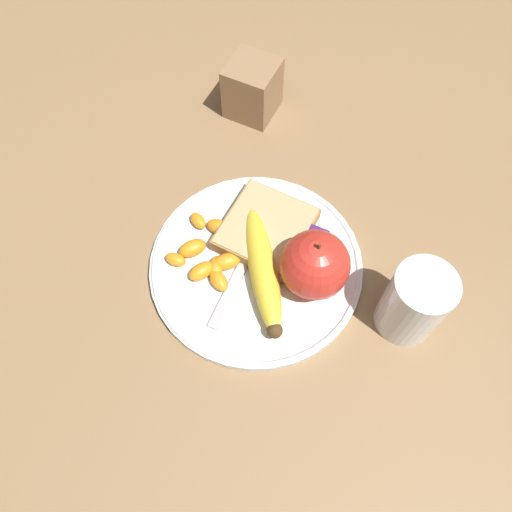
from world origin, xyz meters
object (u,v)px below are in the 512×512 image
(bread_slice, at_px, (266,229))
(jam_packet, at_px, (307,244))
(banana, at_px, (263,270))
(condiment_caddy, at_px, (252,89))
(fork, at_px, (246,259))
(juice_glass, at_px, (413,304))
(apple, at_px, (315,265))
(plate, at_px, (256,265))

(bread_slice, xyz_separation_m, jam_packet, (0.00, -0.05, -0.00))
(banana, relative_size, condiment_caddy, 1.94)
(bread_slice, height_order, fork, bread_slice)
(banana, relative_size, bread_slice, 1.44)
(condiment_caddy, bearing_deg, bread_slice, -149.52)
(juice_glass, xyz_separation_m, apple, (-0.01, 0.11, 0.00))
(juice_glass, xyz_separation_m, bread_slice, (0.03, 0.19, -0.02))
(plate, distance_m, jam_packet, 0.07)
(banana, bearing_deg, bread_slice, 21.78)
(bread_slice, distance_m, fork, 0.05)
(plate, relative_size, jam_packet, 5.60)
(juice_glass, relative_size, fork, 0.62)
(banana, bearing_deg, juice_glass, -81.28)
(apple, height_order, condiment_caddy, apple)
(fork, relative_size, jam_packet, 3.51)
(bread_slice, bearing_deg, fork, 172.07)
(apple, xyz_separation_m, condiment_caddy, (0.22, 0.19, -0.01))
(apple, distance_m, jam_packet, 0.05)
(plate, xyz_separation_m, banana, (-0.01, -0.01, 0.02))
(jam_packet, bearing_deg, bread_slice, 92.79)
(juice_glass, relative_size, apple, 1.13)
(banana, height_order, fork, banana)
(apple, height_order, fork, apple)
(juice_glass, bearing_deg, condiment_caddy, 54.17)
(fork, bearing_deg, jam_packet, -55.01)
(banana, height_order, jam_packet, banana)
(juice_glass, xyz_separation_m, fork, (-0.02, 0.20, -0.03))
(banana, height_order, bread_slice, banana)
(jam_packet, bearing_deg, plate, 134.20)
(juice_glass, height_order, bread_slice, juice_glass)
(apple, height_order, jam_packet, apple)
(plate, xyz_separation_m, condiment_caddy, (0.23, 0.12, 0.03))
(apple, height_order, bread_slice, apple)
(banana, bearing_deg, condiment_caddy, 28.66)
(plate, height_order, apple, apple)
(plate, bearing_deg, apple, -82.41)
(juice_glass, height_order, jam_packet, juice_glass)
(banana, xyz_separation_m, condiment_caddy, (0.24, 0.13, 0.01))
(condiment_caddy, bearing_deg, banana, -151.34)
(plate, xyz_separation_m, juice_glass, (0.01, -0.18, 0.04))
(fork, bearing_deg, bread_slice, -10.53)
(apple, bearing_deg, fork, 96.83)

